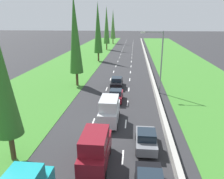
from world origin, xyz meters
TOP-DOWN VIEW (x-y plane):
  - ground_plane at (0.00, 60.00)m, footprint 300.00×300.00m
  - grass_verge_left at (-12.65, 60.00)m, footprint 14.00×140.00m
  - grass_verge_right at (14.35, 60.00)m, footprint 14.00×140.00m
  - median_barrier at (5.70, 60.00)m, footprint 0.44×120.00m
  - lane_markings at (0.00, 60.00)m, footprint 3.64×116.00m
  - grey_hatchback_right_lane at (3.63, 16.50)m, footprint 1.74×3.90m
  - maroon_van_centre_lane at (-0.23, 13.77)m, footprint 1.96×4.90m
  - silver_van_centre_lane at (-0.01, 21.18)m, footprint 1.96×4.90m
  - maroon_hatchback_centre_lane at (0.17, 27.58)m, footprint 1.74×3.90m
  - black_sedan_centre_lane at (-0.24, 34.23)m, footprint 1.82×4.50m
  - poplar_tree_nearest at (-6.79, 13.92)m, footprint 2.06×2.06m
  - poplar_tree_second at (-6.82, 34.45)m, footprint 2.16×2.16m
  - poplar_tree_third at (-6.80, 56.87)m, footprint 2.17×2.17m
  - poplar_tree_fourth at (-7.41, 79.44)m, footprint 2.17×2.17m
  - poplar_tree_fifth at (-7.10, 99.83)m, footprint 2.16×2.16m
  - street_light_mast at (5.98, 31.73)m, footprint 3.20×0.28m

SIDE VIEW (x-z plane):
  - ground_plane at x=0.00m, z-range 0.00..0.00m
  - lane_markings at x=0.00m, z-range 0.00..0.01m
  - grass_verge_left at x=-12.65m, z-range 0.00..0.04m
  - grass_verge_right at x=14.35m, z-range 0.00..0.04m
  - median_barrier at x=5.70m, z-range 0.00..0.85m
  - black_sedan_centre_lane at x=-0.24m, z-range -0.01..1.63m
  - grey_hatchback_right_lane at x=3.63m, z-range -0.02..1.70m
  - maroon_hatchback_centre_lane at x=0.17m, z-range -0.02..1.70m
  - maroon_van_centre_lane at x=-0.23m, z-range -0.01..2.81m
  - silver_van_centre_lane at x=-0.01m, z-range -0.01..2.81m
  - street_light_mast at x=5.98m, z-range 0.73..9.73m
  - poplar_tree_nearest at x=-6.79m, z-range 1.05..11.44m
  - poplar_tree_second at x=-6.82m, z-range 1.05..15.37m
  - poplar_tree_fifth at x=-7.10m, z-range 1.05..15.47m
  - poplar_tree_third at x=-6.80m, z-range 1.05..15.74m
  - poplar_tree_fourth at x=-7.41m, z-range 1.05..15.83m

